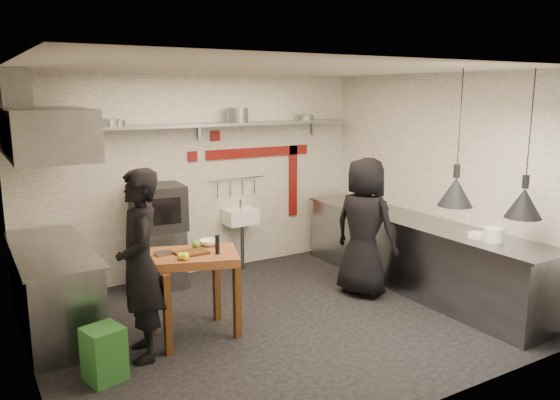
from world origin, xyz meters
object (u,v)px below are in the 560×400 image
combi_oven (158,207)px  oven_stand (158,257)px  prep_table (194,295)px  chef_right (364,227)px  chef_left (140,265)px  green_bin (104,354)px

combi_oven → oven_stand: bearing=117.5°
prep_table → chef_right: size_ratio=0.52×
prep_table → chef_right: bearing=20.7°
chef_left → chef_right: bearing=103.8°
green_bin → chef_left: chef_left is taller
combi_oven → prep_table: 1.76m
green_bin → chef_left: bearing=31.1°
prep_table → combi_oven: bearing=102.6°
oven_stand → chef_right: (2.18, -1.61, 0.48)m
combi_oven → chef_right: 2.67m
prep_table → chef_right: 2.38m
green_bin → chef_right: (3.38, 0.49, 0.63)m
prep_table → chef_left: size_ratio=0.49×
oven_stand → green_bin: oven_stand is taller
combi_oven → prep_table: combi_oven is taller
green_bin → chef_right: size_ratio=0.28×
combi_oven → prep_table: (-0.18, -1.63, -0.63)m
oven_stand → chef_right: 2.75m
combi_oven → chef_left: bearing=-108.6°
chef_right → combi_oven: bearing=35.6°
combi_oven → green_bin: (-1.22, -2.06, -0.84)m
oven_stand → prep_table: prep_table is taller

